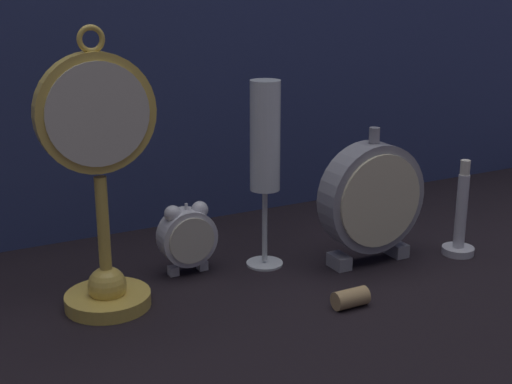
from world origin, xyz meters
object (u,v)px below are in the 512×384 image
Objects in this scene: alarm_clock_twin_bell at (187,235)px; brass_candlestick at (460,224)px; mantel_clock_silver at (372,199)px; champagne_flute at (265,149)px; pocket_watch_on_stand at (101,191)px; wine_cork at (351,298)px.

alarm_clock_twin_bell is 0.70× the size of brass_candlestick.
champagne_flute is at bearing 156.19° from mantel_clock_silver.
pocket_watch_on_stand reaches higher than mantel_clock_silver.
brass_candlestick is at bearing -15.19° from mantel_clock_silver.
pocket_watch_on_stand is 2.40× the size of brass_candlestick.
champagne_flute is 1.84× the size of brass_candlestick.
pocket_watch_on_stand reaches higher than champagne_flute.
brass_candlestick is 0.24m from wine_cork.
champagne_flute is (0.10, -0.02, 0.11)m from alarm_clock_twin_bell.
mantel_clock_silver reaches higher than brass_candlestick.
pocket_watch_on_stand reaches higher than wine_cork.
alarm_clock_twin_bell is 0.38× the size of champagne_flute.
pocket_watch_on_stand is at bearing -173.22° from champagne_flute.
wine_cork is at bearing -134.95° from mantel_clock_silver.
pocket_watch_on_stand is 0.16m from alarm_clock_twin_bell.
pocket_watch_on_stand reaches higher than alarm_clock_twin_bell.
alarm_clock_twin_bell is 0.24m from mantel_clock_silver.
mantel_clock_silver is at bearing -23.81° from champagne_flute.
alarm_clock_twin_bell is at bearing 21.95° from pocket_watch_on_stand.
alarm_clock_twin_bell is at bearing 162.31° from brass_candlestick.
pocket_watch_on_stand is 0.49m from brass_candlestick.
champagne_flute is at bearing -12.49° from alarm_clock_twin_bell.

